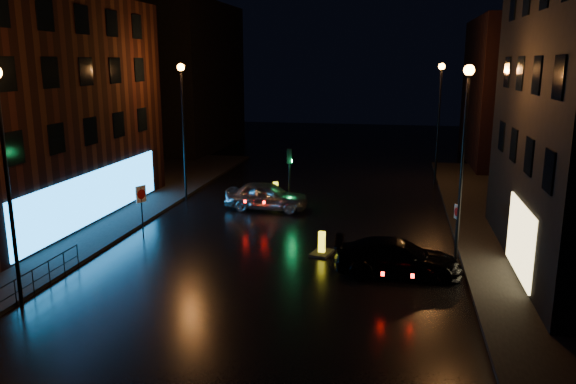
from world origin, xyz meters
The scene contains 17 objects.
ground centered at (0.00, 0.00, 0.00)m, with size 120.00×120.00×0.00m, color black.
pavement_left centered at (-14.00, 8.00, 0.07)m, with size 12.00×44.00×0.15m, color black.
building_left centered at (-15.50, 8.00, 6.00)m, with size 10.00×18.00×12.00m, color black.
building_far_left centered at (-16.00, 35.00, 7.00)m, with size 8.00×16.00×14.00m, color black.
building_far_right centered at (15.00, 32.00, 6.00)m, with size 8.00×14.00×12.00m, color black.
street_lamp_lnear centered at (-7.80, -2.00, 5.56)m, with size 0.44×0.44×8.37m.
street_lamp_lfar centered at (-7.80, 14.00, 5.56)m, with size 0.44×0.44×8.37m.
street_lamp_rnear centered at (7.80, 6.00, 5.56)m, with size 0.44×0.44×8.37m.
street_lamp_rfar centered at (7.80, 22.00, 5.56)m, with size 0.44×0.44×8.37m.
traffic_signal centered at (-1.20, 14.00, 0.50)m, with size 1.40×2.40×3.45m.
guard_railing centered at (-8.00, -1.00, 0.74)m, with size 0.05×6.04×1.00m.
silver_hatchback centered at (-2.31, 12.75, 0.82)m, with size 1.93×4.80×1.64m, color #9B9DA2.
dark_sedan centered at (5.27, 3.65, 0.74)m, with size 2.07×5.09×1.48m, color black.
bollard_near centered at (1.92, 5.57, 0.23)m, with size 1.07×1.36×1.06m.
bollard_far centered at (-2.33, 15.24, 0.24)m, with size 1.19×1.47×1.12m.
road_sign_left centered at (-7.24, 6.65, 1.90)m, with size 0.29×0.58×2.53m.
road_sign_right centered at (7.90, 7.56, 1.57)m, with size 0.23×0.49×2.09m.
Camera 1 is at (5.06, -18.32, 8.50)m, focal length 35.00 mm.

